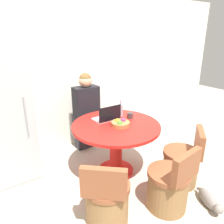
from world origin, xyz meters
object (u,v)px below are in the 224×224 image
at_px(person_seated, 85,109).
at_px(fruit_bowl, 120,123).
at_px(bottle, 121,110).
at_px(dining_table, 116,138).
at_px(cat, 209,200).
at_px(chair_near_right_corner, 182,165).
at_px(laptop, 107,117).
at_px(refrigerator, 5,118).
at_px(chair_near_camera, 169,187).
at_px(chair_near_left_corner, 107,201).

bearing_deg(person_seated, fruit_bowl, 93.79).
relative_size(fruit_bowl, bottle, 0.98).
bearing_deg(fruit_bowl, dining_table, 107.74).
distance_m(person_seated, cat, 2.19).
relative_size(chair_near_right_corner, laptop, 2.25).
height_order(dining_table, cat, dining_table).
distance_m(chair_near_right_corner, bottle, 1.13).
height_order(refrigerator, chair_near_camera, refrigerator).
relative_size(dining_table, chair_near_right_corner, 1.51).
bearing_deg(dining_table, bottle, 42.02).
relative_size(person_seated, laptop, 3.80).
xyz_separation_m(fruit_bowl, cat, (0.50, -1.11, -0.71)).
bearing_deg(cat, chair_near_camera, -99.21).
height_order(fruit_bowl, bottle, bottle).
relative_size(chair_near_camera, bottle, 3.14).
height_order(chair_near_right_corner, laptop, laptop).
bearing_deg(dining_table, cat, -66.15).
xyz_separation_m(chair_near_right_corner, bottle, (-0.37, 0.90, 0.59)).
relative_size(chair_near_left_corner, bottle, 3.14).
xyz_separation_m(chair_near_left_corner, person_seated, (0.57, 1.51, 0.47)).
bearing_deg(fruit_bowl, person_seated, 93.79).
xyz_separation_m(dining_table, bottle, (0.23, 0.21, 0.30)).
height_order(chair_near_left_corner, fruit_bowl, fruit_bowl).
bearing_deg(chair_near_right_corner, dining_table, -90.00).
height_order(chair_near_left_corner, bottle, bottle).
xyz_separation_m(dining_table, cat, (0.52, -1.18, -0.48)).
bearing_deg(chair_near_right_corner, chair_near_camera, -17.14).
bearing_deg(dining_table, chair_near_left_corner, -131.45).
bearing_deg(refrigerator, chair_near_left_corner, -66.17).
distance_m(chair_near_left_corner, cat, 1.24).
xyz_separation_m(chair_near_camera, fruit_bowl, (-0.08, 0.84, 0.52)).
bearing_deg(fruit_bowl, cat, -65.79).
xyz_separation_m(dining_table, laptop, (-0.01, 0.20, 0.25)).
bearing_deg(chair_near_camera, laptop, -90.49).
xyz_separation_m(dining_table, fruit_bowl, (0.02, -0.07, 0.24)).
distance_m(refrigerator, fruit_bowl, 1.54).
bearing_deg(person_seated, chair_near_camera, 94.61).
bearing_deg(dining_table, person_seated, 92.59).
xyz_separation_m(chair_near_right_corner, chair_near_left_corner, (-1.20, 0.01, 0.00)).
bearing_deg(chair_near_camera, bottle, -102.97).
xyz_separation_m(person_seated, laptop, (0.02, -0.63, 0.06)).
relative_size(chair_near_right_corner, cat, 1.80).
bearing_deg(person_seated, chair_near_left_corner, 69.47).
height_order(refrigerator, chair_near_left_corner, refrigerator).
relative_size(refrigerator, chair_near_right_corner, 2.18).
bearing_deg(chair_near_camera, chair_near_right_corner, -162.86).
bearing_deg(refrigerator, dining_table, -32.14).
bearing_deg(chair_near_right_corner, fruit_bowl, -88.09).
xyz_separation_m(chair_near_left_corner, bottle, (0.83, 0.89, 0.59)).
xyz_separation_m(chair_near_left_corner, fruit_bowl, (0.63, 0.62, 0.52)).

